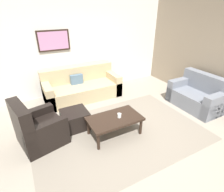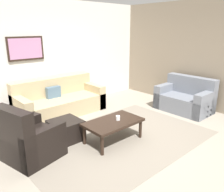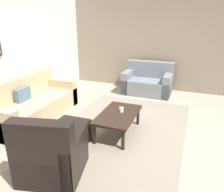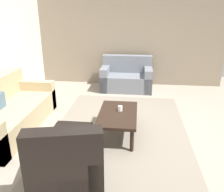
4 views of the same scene
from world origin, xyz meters
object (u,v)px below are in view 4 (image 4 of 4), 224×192
Objects in this scene: couch_loveseat at (127,78)px; cup at (120,108)px; couch_main at (4,114)px; coffee_table at (118,116)px; armchair_leather at (67,171)px; ottoman at (71,142)px.

couch_loveseat reaches higher than cup.
couch_main reaches higher than coffee_table.
armchair_leather is (-4.03, 0.46, 0.01)m from couch_loveseat.
couch_main is at bearing 141.39° from couch_loveseat.
couch_loveseat is 15.55× the size of cup.
coffee_table is at bearing -17.22° from armchair_leather.
couch_main is 2.09m from cup.
coffee_table is at bearing 179.81° from couch_loveseat.
couch_main is 25.18× the size of cup.
armchair_leather reaches higher than ottoman.
coffee_table is at bearing -89.86° from couch_main.
ottoman is 0.51× the size of coffee_table.
couch_loveseat is 4.06m from armchair_leather.
armchair_leather reaches higher than couch_main.
armchair_leather is at bearing -132.33° from couch_main.
cup is (1.56, -0.48, 0.15)m from armchair_leather.
cup is at bearing -41.69° from ottoman.
couch_main is 1.97× the size of coffee_table.
cup is at bearing -87.23° from couch_main.
couch_main is 3.88× the size of ottoman.
armchair_leather is 11.13× the size of cup.
cup is (0.75, -0.67, 0.25)m from ottoman.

